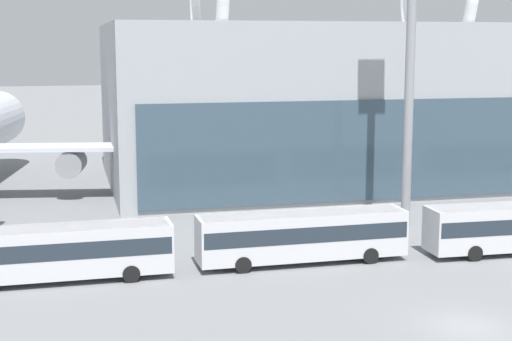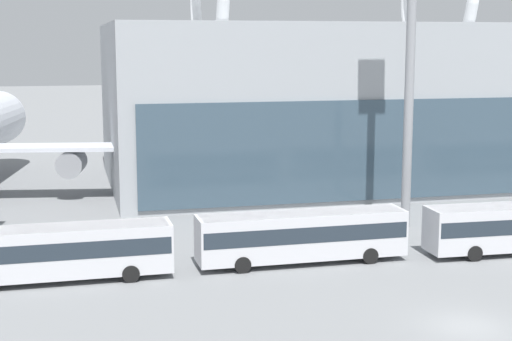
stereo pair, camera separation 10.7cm
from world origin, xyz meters
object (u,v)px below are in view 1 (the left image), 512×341
at_px(floodlight_mast, 411,29).
at_px(shuttle_bus_2, 57,250).
at_px(airliner_at_gate_far, 489,115).
at_px(shuttle_bus_3, 302,233).

bearing_deg(floodlight_mast, shuttle_bus_2, -162.38).
bearing_deg(floodlight_mast, airliner_at_gate_far, 50.59).
relative_size(airliner_at_gate_far, shuttle_bus_3, 3.29).
height_order(airliner_at_gate_far, floodlight_mast, floodlight_mast).
distance_m(airliner_at_gate_far, shuttle_bus_3, 47.95).
xyz_separation_m(airliner_at_gate_far, shuttle_bus_3, (-32.73, -34.88, -3.44)).
xyz_separation_m(shuttle_bus_3, floodlight_mast, (10.27, 7.53, 12.54)).
bearing_deg(airliner_at_gate_far, floodlight_mast, 139.36).
distance_m(airliner_at_gate_far, floodlight_mast, 36.54).
bearing_deg(shuttle_bus_3, shuttle_bus_2, -179.24).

